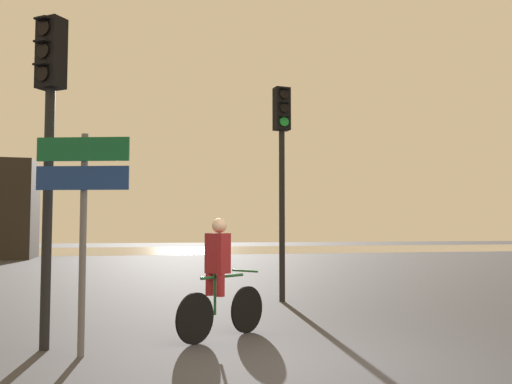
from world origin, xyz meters
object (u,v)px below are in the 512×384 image
Objects in this scene: traffic_light_center at (282,152)px; cyclist at (219,278)px; direction_sign_post at (83,202)px; traffic_light_near_left at (49,116)px.

cyclist is at bearing 55.02° from traffic_light_center.
direction_sign_post reaches higher than cyclist.
traffic_light_near_left reaches higher than cyclist.
cyclist is (1.76, 0.68, -0.97)m from direction_sign_post.
traffic_light_center is 2.74× the size of cyclist.
traffic_light_center is 1.71× the size of direction_sign_post.
traffic_light_center is (4.21, 3.77, 0.20)m from traffic_light_near_left.
traffic_light_center reaches higher than direction_sign_post.
traffic_light_near_left is 1.59× the size of direction_sign_post.
direction_sign_post is 1.60× the size of cyclist.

